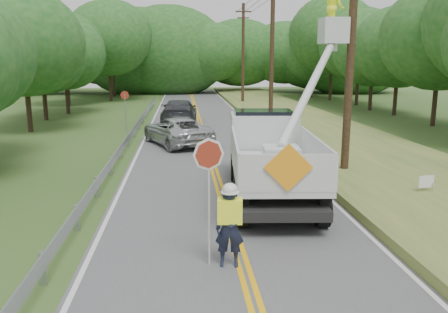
{
  "coord_description": "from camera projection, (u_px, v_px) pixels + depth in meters",
  "views": [
    {
      "loc": [
        -1.27,
        -7.68,
        4.42
      ],
      "look_at": [
        0.0,
        6.0,
        1.5
      ],
      "focal_mm": 36.3,
      "sensor_mm": 36.0,
      "label": 1
    }
  ],
  "objects": [
    {
      "name": "ground",
      "position": [
        253.0,
        300.0,
        8.51
      ],
      "size": [
        140.0,
        140.0,
        0.0
      ],
      "primitive_type": "plane",
      "color": "#355222",
      "rests_on": "ground"
    },
    {
      "name": "utility_poles",
      "position": [
        297.0,
        44.0,
        24.44
      ],
      "size": [
        1.6,
        43.3,
        10.0
      ],
      "color": "black",
      "rests_on": "ground"
    },
    {
      "name": "stop_sign_permanent",
      "position": [
        125.0,
        105.0,
        28.19
      ],
      "size": [
        0.52,
        0.24,
        2.59
      ],
      "color": "#9EA0A7",
      "rests_on": "ground"
    },
    {
      "name": "road",
      "position": [
        209.0,
        152.0,
        22.14
      ],
      "size": [
        7.2,
        96.0,
        0.03
      ],
      "color": "#535456",
      "rests_on": "ground"
    },
    {
      "name": "tall_grass_verge",
      "position": [
        350.0,
        147.0,
        22.76
      ],
      "size": [
        7.0,
        96.0,
        0.3
      ],
      "primitive_type": "cube",
      "color": "#4A6631",
      "rests_on": "ground"
    },
    {
      "name": "suv_darkgrey",
      "position": [
        179.0,
        112.0,
        32.15
      ],
      "size": [
        2.7,
        5.97,
        1.7
      ],
      "primitive_type": "imported",
      "rotation": [
        0.0,
        0.0,
        3.09
      ],
      "color": "#3A3D43",
      "rests_on": "road"
    },
    {
      "name": "flagger",
      "position": [
        229.0,
        222.0,
        9.71
      ],
      "size": [
        1.11,
        0.48,
        2.83
      ],
      "color": "#191E33",
      "rests_on": "road"
    },
    {
      "name": "treeline_left",
      "position": [
        77.0,
        42.0,
        39.51
      ],
      "size": [
        11.89,
        55.67,
        11.73
      ],
      "color": "#332319",
      "rests_on": "ground"
    },
    {
      "name": "yard_sign",
      "position": [
        426.0,
        182.0,
        14.52
      ],
      "size": [
        0.56,
        0.14,
        0.81
      ],
      "color": "white",
      "rests_on": "ground"
    },
    {
      "name": "treeline_right",
      "position": [
        406.0,
        40.0,
        34.19
      ],
      "size": [
        10.77,
        51.53,
        11.49
      ],
      "color": "#332319",
      "rests_on": "ground"
    },
    {
      "name": "bucket_truck",
      "position": [
        273.0,
        143.0,
        15.73
      ],
      "size": [
        4.69,
        7.52,
        7.12
      ],
      "color": "black",
      "rests_on": "road"
    },
    {
      "name": "guardrail",
      "position": [
        127.0,
        140.0,
        22.55
      ],
      "size": [
        0.18,
        48.0,
        0.77
      ],
      "color": "#9EA0A7",
      "rests_on": "ground"
    },
    {
      "name": "treeline_horizon",
      "position": [
        199.0,
        53.0,
        62.05
      ],
      "size": [
        58.31,
        14.69,
        12.64
      ],
      "color": "#1A4F1C",
      "rests_on": "ground"
    },
    {
      "name": "suv_silver",
      "position": [
        177.0,
        131.0,
        24.11
      ],
      "size": [
        4.22,
        5.78,
        1.46
      ],
      "primitive_type": "imported",
      "rotation": [
        0.0,
        0.0,
        3.53
      ],
      "color": "#BABCC1",
      "rests_on": "road"
    }
  ]
}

